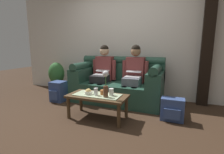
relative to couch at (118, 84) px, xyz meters
name	(u,v)px	position (x,y,z in m)	size (l,w,h in m)	color
ground_plane	(93,122)	(0.00, -1.17, -0.38)	(14.00, 14.00, 0.00)	#382619
back_wall_patterned	(126,35)	(0.00, 0.53, 1.07)	(6.00, 0.12, 2.90)	silver
timber_pillar	(208,32)	(1.70, 0.41, 1.07)	(0.20, 0.20, 2.90)	black
couch	(118,84)	(0.00, 0.00, 0.00)	(1.91, 0.88, 0.96)	#234738
person_left	(103,70)	(-0.36, 0.00, 0.28)	(0.56, 0.67, 1.22)	#232326
person_right	(134,72)	(0.36, 0.00, 0.28)	(0.56, 0.67, 1.22)	#595B66
coffee_table	(97,98)	(0.00, -1.00, -0.03)	(0.98, 0.48, 0.41)	#47331E
flower_vase	(106,84)	(0.18, -1.07, 0.24)	(0.09, 0.09, 0.42)	brown
snack_bowl	(88,92)	(-0.14, -1.04, 0.07)	(0.12, 0.12, 0.10)	silver
cup_near_left	(96,92)	(0.00, -1.05, 0.09)	(0.06, 0.06, 0.12)	silver
cup_near_right	(111,92)	(0.23, -0.96, 0.09)	(0.08, 0.08, 0.11)	white
cup_far_center	(103,92)	(0.08, -0.97, 0.07)	(0.07, 0.07, 0.08)	#B26633
backpack_left	(58,92)	(-1.19, -0.53, -0.16)	(0.30, 0.32, 0.44)	#33477A
backpack_right	(172,110)	(1.16, -0.64, -0.20)	(0.36, 0.25, 0.37)	#33477A
potted_plant	(57,76)	(-1.72, 0.08, 0.05)	(0.40, 0.40, 0.78)	brown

